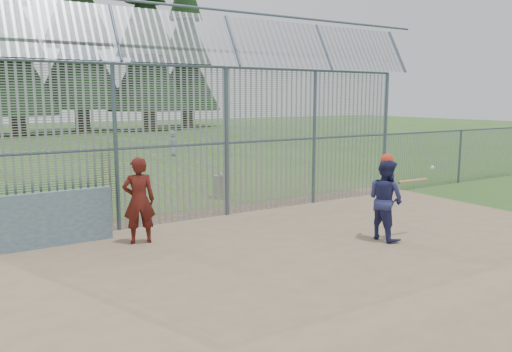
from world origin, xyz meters
TOP-DOWN VIEW (x-y plane):
  - ground at (0.00, 0.00)m, footprint 120.00×120.00m
  - dirt_infield at (0.00, -0.50)m, footprint 14.00×10.00m
  - dugout_wall at (-4.60, 2.90)m, footprint 2.50×0.12m
  - batter at (1.90, -0.49)m, footprint 0.70×0.90m
  - onlooker at (-2.93, 2.17)m, footprint 0.79×0.61m
  - bg_kid_standing at (4.16, 17.40)m, footprint 0.82×0.69m
  - batting_gear at (2.03, -0.51)m, footprint 1.81×0.36m
  - trash_can at (0.99, 5.74)m, footprint 0.56×0.56m
  - backstop_fence at (1.81, 3.43)m, footprint 20.09×0.81m
  - conifer_row at (1.93, 41.51)m, footprint 38.48×12.26m

SIDE VIEW (x-z plane):
  - ground at x=0.00m, z-range 0.00..0.00m
  - dirt_infield at x=0.00m, z-range 0.00..0.02m
  - trash_can at x=0.99m, z-range -0.03..0.79m
  - dugout_wall at x=-4.60m, z-range 0.02..1.22m
  - bg_kid_standing at x=4.16m, z-range 0.00..1.44m
  - batter at x=1.90m, z-range 0.02..1.85m
  - onlooker at x=-2.93m, z-range 0.02..1.94m
  - batting_gear at x=2.03m, z-range 1.41..2.10m
  - backstop_fence at x=1.81m, z-range -0.29..5.01m
  - conifer_row at x=1.93m, z-range 0.73..20.93m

